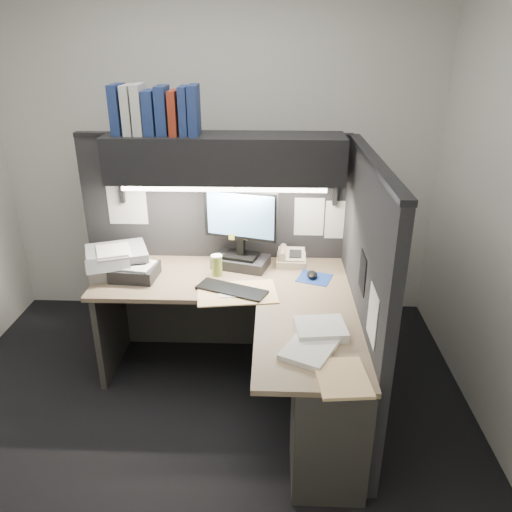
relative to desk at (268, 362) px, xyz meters
name	(u,v)px	position (x,y,z in m)	size (l,w,h in m)	color
floor	(200,418)	(-0.43, 0.00, -0.44)	(3.50, 3.50, 0.00)	black
wall_back	(219,156)	(-0.43, 1.50, 0.91)	(3.50, 0.04, 2.70)	silver
wall_front	(94,413)	(-0.43, -1.50, 0.91)	(3.50, 0.04, 2.70)	silver
partition_back	(217,246)	(-0.40, 0.93, 0.36)	(1.90, 0.06, 1.60)	black
partition_right	(362,296)	(0.55, 0.18, 0.36)	(0.06, 1.50, 1.60)	black
desk	(268,362)	(0.00, 0.00, 0.00)	(1.70, 1.53, 0.73)	#8C7059
overhead_shelf	(225,158)	(-0.30, 0.75, 1.06)	(1.55, 0.34, 0.30)	black
task_light_tube	(224,189)	(-0.30, 0.61, 0.89)	(0.04, 0.04, 1.32)	white
monitor	(241,237)	(-0.20, 0.73, 0.51)	(0.51, 0.32, 0.56)	black
keyboard	(232,290)	(-0.24, 0.35, 0.30)	(0.46, 0.15, 0.02)	black
mousepad	(314,278)	(0.30, 0.56, 0.29)	(0.21, 0.19, 0.00)	navy
mouse	(312,275)	(0.29, 0.57, 0.31)	(0.07, 0.11, 0.04)	black
telephone	(291,258)	(0.15, 0.80, 0.33)	(0.21, 0.22, 0.08)	beige
coffee_cup	(217,266)	(-0.36, 0.59, 0.35)	(0.07, 0.07, 0.14)	#BFCB51
printer	(117,260)	(-1.06, 0.63, 0.37)	(0.40, 0.34, 0.16)	#929497
notebook_stack	(135,272)	(-0.91, 0.53, 0.33)	(0.29, 0.24, 0.09)	black
open_folder	(237,293)	(-0.20, 0.32, 0.29)	(0.50, 0.33, 0.01)	#E4BD80
paper_stack_a	(320,329)	(0.29, -0.13, 0.31)	(0.27, 0.23, 0.05)	white
paper_stack_b	(309,349)	(0.21, -0.30, 0.30)	(0.23, 0.29, 0.03)	white
manila_stack	(342,378)	(0.36, -0.53, 0.30)	(0.24, 0.31, 0.02)	#E4BD80
binder_row	(156,110)	(-0.74, 0.76, 1.35)	(0.55, 0.24, 0.31)	navy
pinned_papers	(269,233)	(0.00, 0.56, 0.61)	(1.76, 1.31, 0.51)	white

